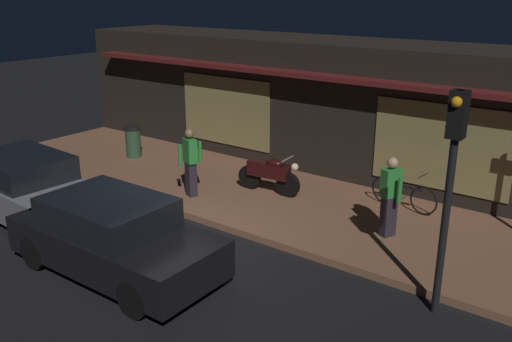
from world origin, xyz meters
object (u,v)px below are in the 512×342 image
object	(u,v)px
person_photographer	(190,161)
person_bystander	(390,195)
bicycle_parked	(403,194)
trash_bin	(133,141)
parked_car_near	(26,186)
parked_car_far	(114,237)
traffic_light_pole	(452,166)
motorcycle	(270,173)

from	to	relation	value
person_photographer	person_bystander	world-z (taller)	same
bicycle_parked	person_bystander	distance (m)	1.67
trash_bin	parked_car_near	size ratio (longest dim) A/B	0.22
parked_car_near	parked_car_far	distance (m)	3.72
person_bystander	parked_car_near	distance (m)	8.01
parked_car_far	traffic_light_pole	bearing A→B (deg)	23.14
bicycle_parked	person_photographer	xyz separation A→B (m)	(-4.43, -2.29, 0.52)
bicycle_parked	person_photographer	size ratio (longest dim) A/B	0.99
person_photographer	parked_car_near	bearing A→B (deg)	-129.88
bicycle_parked	person_photographer	bearing A→B (deg)	-152.66
traffic_light_pole	bicycle_parked	bearing A→B (deg)	120.08
bicycle_parked	parked_car_far	xyz separation A→B (m)	(-3.15, -5.68, 0.20)
person_bystander	trash_bin	size ratio (longest dim) A/B	1.80
bicycle_parked	parked_car_far	bearing A→B (deg)	-118.98
person_photographer	traffic_light_pole	bearing A→B (deg)	-10.41
person_bystander	traffic_light_pole	size ratio (longest dim) A/B	0.46
bicycle_parked	trash_bin	world-z (taller)	trash_bin
person_bystander	traffic_light_pole	distance (m)	2.95
traffic_light_pole	trash_bin	bearing A→B (deg)	165.96
bicycle_parked	person_photographer	distance (m)	5.02
traffic_light_pole	parked_car_near	size ratio (longest dim) A/B	0.86
person_bystander	parked_car_far	world-z (taller)	person_bystander
bicycle_parked	trash_bin	xyz separation A→B (m)	(-8.03, -0.96, 0.11)
trash_bin	parked_car_far	world-z (taller)	parked_car_far
person_bystander	parked_car_near	world-z (taller)	person_bystander
trash_bin	parked_car_near	xyz separation A→B (m)	(1.21, -4.19, 0.08)
person_bystander	parked_car_near	xyz separation A→B (m)	(-7.14, -3.60, -0.32)
trash_bin	bicycle_parked	bearing A→B (deg)	6.85
motorcycle	parked_car_far	xyz separation A→B (m)	(-0.11, -4.70, 0.06)
motorcycle	traffic_light_pole	xyz separation A→B (m)	(5.05, -2.50, 1.83)
person_bystander	trash_bin	bearing A→B (deg)	175.98
bicycle_parked	traffic_light_pole	size ratio (longest dim) A/B	0.46
motorcycle	trash_bin	size ratio (longest dim) A/B	1.83
parked_car_near	motorcycle	bearing A→B (deg)	47.80
trash_bin	person_bystander	bearing A→B (deg)	-4.02
person_photographer	parked_car_far	world-z (taller)	person_photographer
parked_car_near	traffic_light_pole	bearing A→B (deg)	10.75
parked_car_far	parked_car_near	bearing A→B (deg)	171.84
trash_bin	parked_car_far	distance (m)	6.79
motorcycle	person_bystander	size ratio (longest dim) A/B	1.02
trash_bin	parked_car_far	bearing A→B (deg)	-44.00
person_photographer	parked_car_far	size ratio (longest dim) A/B	0.41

